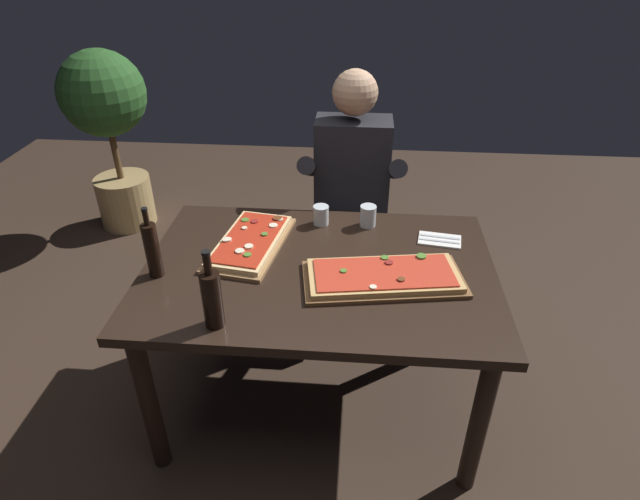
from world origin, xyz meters
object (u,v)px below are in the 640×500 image
at_px(dining_table, 319,287).
at_px(pizza_rectangular_left, 250,242).
at_px(tumbler_far_side, 321,216).
at_px(potted_plant_corner, 108,121).
at_px(oil_bottle_amber, 212,298).
at_px(pizza_rectangular_front, 384,277).
at_px(seated_diner, 352,188).
at_px(wine_bottle_dark, 152,249).
at_px(tumbler_near_camera, 368,216).
at_px(diner_chair, 351,220).

distance_m(dining_table, pizza_rectangular_left, 0.35).
distance_m(tumbler_far_side, potted_plant_corner, 1.95).
bearing_deg(tumbler_far_side, oil_bottle_amber, -112.51).
relative_size(dining_table, oil_bottle_amber, 4.72).
xyz_separation_m(pizza_rectangular_front, seated_diner, (-0.15, 0.81, -0.02)).
distance_m(wine_bottle_dark, tumbler_near_camera, 0.94).
bearing_deg(diner_chair, wine_bottle_dark, -127.34).
xyz_separation_m(pizza_rectangular_left, seated_diner, (0.41, 0.60, -0.02)).
xyz_separation_m(wine_bottle_dark, tumbler_near_camera, (0.82, 0.46, -0.07)).
bearing_deg(oil_bottle_amber, tumbler_far_side, 67.49).
height_order(tumbler_near_camera, potted_plant_corner, potted_plant_corner).
relative_size(pizza_rectangular_front, seated_diner, 0.49).
bearing_deg(wine_bottle_dark, diner_chair, 52.66).
distance_m(pizza_rectangular_front, oil_bottle_amber, 0.66).
xyz_separation_m(dining_table, diner_chair, (0.11, 0.86, -0.16)).
bearing_deg(dining_table, tumbler_far_side, 93.35).
bearing_deg(tumbler_near_camera, dining_table, -118.20).
xyz_separation_m(tumbler_near_camera, seated_diner, (-0.08, 0.38, -0.05)).
bearing_deg(oil_bottle_amber, pizza_rectangular_left, 87.72).
bearing_deg(tumbler_near_camera, diner_chair, 99.57).
distance_m(oil_bottle_amber, tumbler_near_camera, 0.90).
bearing_deg(pizza_rectangular_left, dining_table, -24.21).
relative_size(oil_bottle_amber, diner_chair, 0.34).
bearing_deg(pizza_rectangular_front, diner_chair, 99.01).
bearing_deg(pizza_rectangular_left, wine_bottle_dark, -143.20).
relative_size(tumbler_near_camera, tumbler_far_side, 1.10).
height_order(dining_table, pizza_rectangular_left, pizza_rectangular_left).
height_order(pizza_rectangular_front, diner_chair, diner_chair).
distance_m(diner_chair, seated_diner, 0.28).
bearing_deg(pizza_rectangular_left, oil_bottle_amber, -92.28).
height_order(wine_bottle_dark, tumbler_far_side, wine_bottle_dark).
relative_size(dining_table, potted_plant_corner, 1.13).
bearing_deg(pizza_rectangular_left, seated_diner, 55.58).
relative_size(pizza_rectangular_left, tumbler_near_camera, 5.52).
xyz_separation_m(wine_bottle_dark, diner_chair, (0.73, 0.96, -0.37)).
xyz_separation_m(dining_table, pizza_rectangular_front, (0.25, -0.07, 0.11)).
height_order(oil_bottle_amber, tumbler_near_camera, oil_bottle_amber).
bearing_deg(wine_bottle_dark, pizza_rectangular_left, 36.80).
xyz_separation_m(dining_table, seated_diner, (0.11, 0.74, 0.10)).
relative_size(dining_table, seated_diner, 1.05).
xyz_separation_m(pizza_rectangular_front, diner_chair, (-0.15, 0.93, -0.27)).
bearing_deg(seated_diner, dining_table, -98.28).
distance_m(pizza_rectangular_left, potted_plant_corner, 1.90).
xyz_separation_m(oil_bottle_amber, tumbler_near_camera, (0.52, 0.73, -0.07)).
relative_size(wine_bottle_dark, tumbler_far_side, 3.34).
bearing_deg(diner_chair, seated_diner, -90.00).
xyz_separation_m(tumbler_near_camera, potted_plant_corner, (-1.74, 1.22, -0.01)).
bearing_deg(pizza_rectangular_front, pizza_rectangular_left, 159.39).
relative_size(dining_table, diner_chair, 1.61).
distance_m(tumbler_far_side, seated_diner, 0.40).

